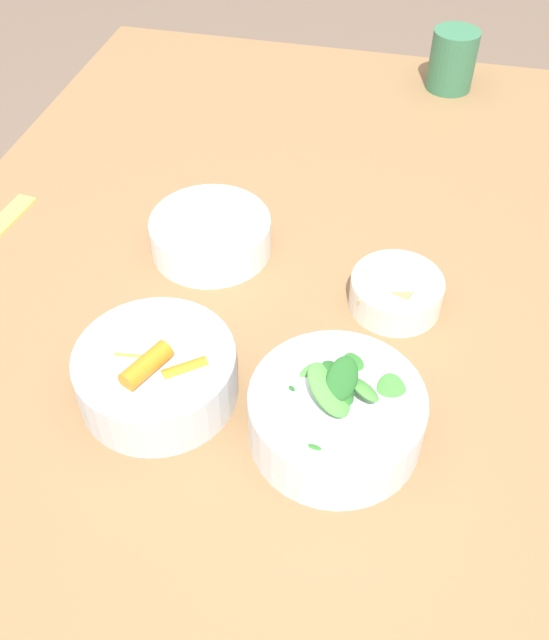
{
  "coord_description": "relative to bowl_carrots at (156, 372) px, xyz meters",
  "views": [
    {
      "loc": [
        -0.67,
        -0.12,
        1.36
      ],
      "look_at": [
        -0.12,
        0.01,
        0.79
      ],
      "focal_mm": 40.0,
      "sensor_mm": 36.0,
      "label": 1
    }
  ],
  "objects": [
    {
      "name": "bowl_beans_hotdog",
      "position": [
        0.24,
        0.01,
        -0.01
      ],
      "size": [
        0.16,
        0.16,
        0.05
      ],
      "color": "white",
      "rests_on": "dining_table"
    },
    {
      "name": "ground_plane",
      "position": [
        0.22,
        -0.11,
        -0.79
      ],
      "size": [
        10.0,
        10.0,
        0.0
      ],
      "primitive_type": "plane",
      "color": "brown"
    },
    {
      "name": "bowl_cookies",
      "position": [
        0.19,
        -0.23,
        -0.01
      ],
      "size": [
        0.11,
        0.11,
        0.04
      ],
      "color": "silver",
      "rests_on": "dining_table"
    },
    {
      "name": "dining_table",
      "position": [
        0.22,
        -0.11,
        -0.13
      ],
      "size": [
        1.29,
        1.0,
        0.76
      ],
      "color": "olive",
      "rests_on": "ground_plane"
    },
    {
      "name": "bowl_greens",
      "position": [
        -0.01,
        -0.19,
        0.0
      ],
      "size": [
        0.18,
        0.18,
        0.11
      ],
      "color": "silver",
      "rests_on": "dining_table"
    },
    {
      "name": "cup",
      "position": [
        0.76,
        -0.26,
        0.02
      ],
      "size": [
        0.08,
        0.08,
        0.1
      ],
      "color": "#336B47",
      "rests_on": "dining_table"
    },
    {
      "name": "bowl_carrots",
      "position": [
        0.0,
        0.0,
        0.0
      ],
      "size": [
        0.17,
        0.17,
        0.08
      ],
      "color": "silver",
      "rests_on": "dining_table"
    }
  ]
}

